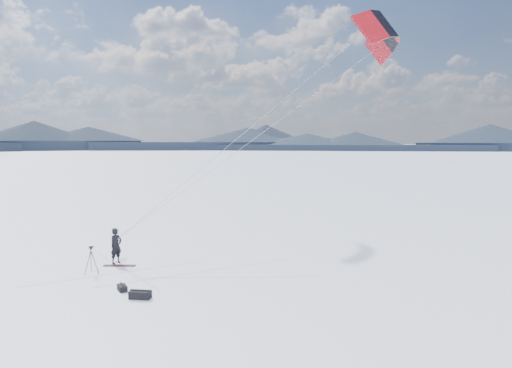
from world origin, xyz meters
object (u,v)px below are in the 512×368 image
Objects in this scene: snowkiter at (117,263)px; gear_bag_a at (140,295)px; tripod at (91,256)px; snowboard at (120,266)px; gear_bag_b at (122,288)px.

gear_bag_a is at bearing -120.18° from snowkiter.
gear_bag_a is at bearing -40.96° from tripod.
tripod is 1.43× the size of gear_bag_a.
snowkiter is at bearing 121.50° from snowboard.
tripod is (-0.05, -1.77, 0.86)m from snowboard.
snowkiter reaches higher than gear_bag_b.
gear_bag_a is 1.48m from gear_bag_b.
snowboard is 4.46m from gear_bag_b.
tripod is (0.49, -2.07, 0.88)m from snowkiter.
snowkiter reaches higher than snowboard.
gear_bag_a is (4.77, -1.63, -0.71)m from tripod.
snowkiter is 1.96× the size of gear_bag_a.
gear_bag_a is (5.26, -3.70, 0.17)m from snowkiter.
snowkiter reaches higher than gear_bag_a.
tripod is 5.09m from gear_bag_a.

